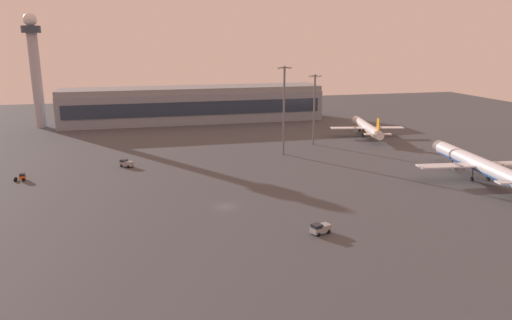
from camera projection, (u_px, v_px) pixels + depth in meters
ground_plane at (226, 206)px, 113.77m from camera, size 416.00×416.00×0.00m
terminal_building at (194, 104)px, 228.49m from camera, size 121.24×22.40×16.40m
control_tower at (35, 64)px, 208.59m from camera, size 8.00×8.00×49.14m
airplane_far_stand at (477, 164)px, 135.05m from camera, size 35.19×45.09×11.57m
airplane_taxiway_distant at (367, 127)px, 194.40m from camera, size 29.48×37.65×9.72m
baggage_tractor at (126, 163)px, 148.48m from camera, size 4.46×4.11×2.25m
pushback_tug at (22, 177)px, 134.30m from camera, size 3.27×2.16×2.05m
cargo_loader at (320, 228)px, 97.52m from camera, size 4.55×3.20×2.25m
apron_light_west at (284, 105)px, 160.75m from camera, size 4.80×0.90×29.83m
apron_light_east at (314, 105)px, 176.74m from camera, size 4.80×0.90×25.93m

